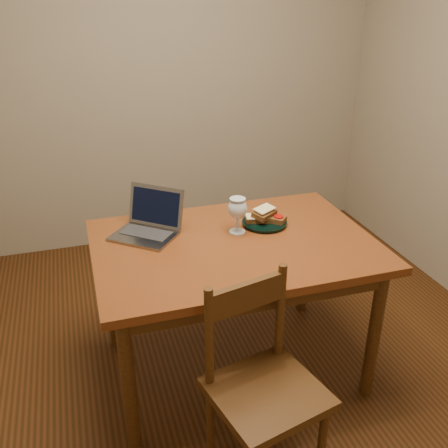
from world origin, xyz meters
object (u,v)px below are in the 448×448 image
object	(u,v)px
table	(234,258)
milk_glass	(237,215)
plate	(264,223)
laptop	(149,222)
chair	(264,379)

from	to	relation	value
table	milk_glass	world-z (taller)	milk_glass
plate	laptop	bearing A→B (deg)	171.28
table	plate	world-z (taller)	plate
plate	milk_glass	world-z (taller)	milk_glass
plate	laptop	xyz separation A→B (m)	(-0.56, 0.09, 0.05)
laptop	plate	bearing A→B (deg)	31.17
milk_glass	laptop	size ratio (longest dim) A/B	0.46
table	laptop	bearing A→B (deg)	148.53
table	chair	bearing A→B (deg)	-97.60
plate	chair	bearing A→B (deg)	-110.92
chair	laptop	size ratio (longest dim) A/B	1.23
chair	plate	size ratio (longest dim) A/B	2.13
table	laptop	size ratio (longest dim) A/B	3.33
chair	table	bearing A→B (deg)	69.10
plate	milk_glass	size ratio (longest dim) A/B	1.25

